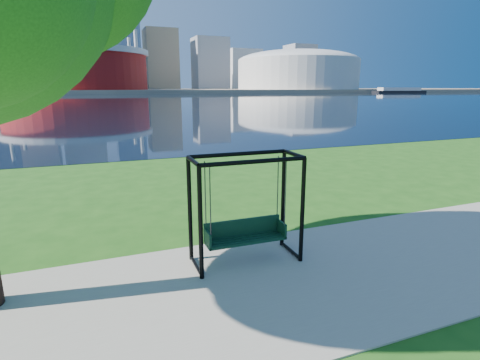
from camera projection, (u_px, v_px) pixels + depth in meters
ground at (241, 275)px, 6.85m from camera, size 900.00×900.00×0.00m
path at (252, 287)px, 6.40m from camera, size 120.00×4.00×0.03m
river at (101, 100)px, 99.13m from camera, size 900.00×180.00×0.02m
far_bank at (94, 90)px, 283.44m from camera, size 900.00×228.00×2.00m
stadium at (74, 68)px, 212.51m from camera, size 83.00×83.00×32.00m
arena at (298, 69)px, 263.06m from camera, size 84.00×84.00×26.56m
skyline at (84, 43)px, 285.65m from camera, size 392.00×66.00×96.50m
swing at (245, 211)px, 7.16m from camera, size 2.08×0.93×2.12m
barge at (399, 90)px, 231.52m from camera, size 33.30×14.03×3.23m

